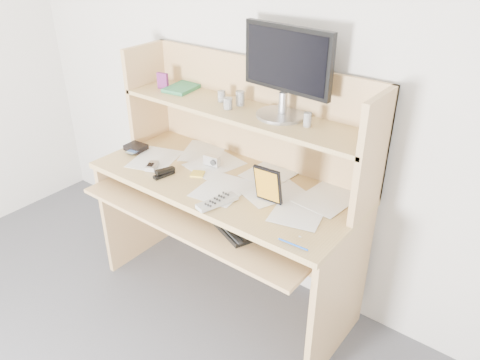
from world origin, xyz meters
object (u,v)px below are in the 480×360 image
Objects in this scene: game_case at (268,185)px; monitor at (286,69)px; desk at (234,183)px; keyboard at (227,215)px; tv_remote at (217,202)px.

game_case is 0.39× the size of monitor.
desk is 7.59× the size of game_case.
keyboard is 2.66× the size of game_case.
desk reaches higher than game_case.
desk is 0.36m from game_case.
desk is 2.85× the size of keyboard.
keyboard is at bearing 101.60° from tv_remote.
game_case is at bearing 57.20° from tv_remote.
keyboard is at bearing -155.27° from game_case.
desk is at bearing -142.18° from monitor.
monitor is at bearing 100.67° from keyboard.
monitor is at bearing 32.39° from desk.
keyboard is 2.43× the size of tv_remote.
tv_remote is at bearing -142.64° from game_case.
monitor reaches higher than game_case.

